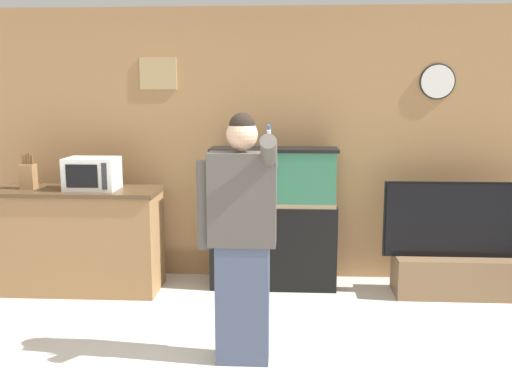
% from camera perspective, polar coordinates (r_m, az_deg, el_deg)
% --- Properties ---
extents(wall_back_paneled, '(10.00, 0.08, 2.60)m').
position_cam_1_polar(wall_back_paneled, '(5.54, -0.31, 4.71)').
color(wall_back_paneled, '#A87A4C').
rests_on(wall_back_paneled, ground_plane).
extents(counter_island, '(1.50, 0.59, 0.95)m').
position_cam_1_polar(counter_island, '(5.49, -17.24, -4.56)').
color(counter_island, olive).
rests_on(counter_island, ground_plane).
extents(microwave, '(0.45, 0.33, 0.29)m').
position_cam_1_polar(microwave, '(5.30, -16.07, 1.78)').
color(microwave, white).
rests_on(microwave, counter_island).
extents(knife_block, '(0.13, 0.11, 0.33)m').
position_cam_1_polar(knife_block, '(5.54, -21.82, 1.54)').
color(knife_block, olive).
rests_on(knife_block, counter_island).
extents(aquarium_on_stand, '(1.16, 0.37, 1.31)m').
position_cam_1_polar(aquarium_on_stand, '(5.30, 1.77, -2.62)').
color(aquarium_on_stand, black).
rests_on(aquarium_on_stand, ground_plane).
extents(tv_on_stand, '(1.33, 0.40, 1.03)m').
position_cam_1_polar(tv_on_stand, '(5.45, 19.44, -6.67)').
color(tv_on_stand, brown).
rests_on(tv_on_stand, ground_plane).
extents(person_standing, '(0.53, 0.40, 1.68)m').
position_cam_1_polar(person_standing, '(3.75, -1.51, -4.41)').
color(person_standing, '#424C66').
rests_on(person_standing, ground_plane).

